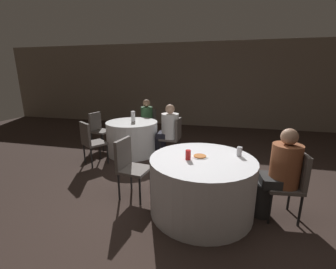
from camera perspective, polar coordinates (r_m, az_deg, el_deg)
The scene contains 17 objects.
ground_plane at distance 3.28m, azimuth 5.76°, elevation -17.61°, with size 16.00×16.00×0.00m, color #332621.
wall_back at distance 7.89m, azimuth 11.51°, elevation 12.10°, with size 16.00×0.06×2.80m.
table_near at distance 3.03m, azimuth 8.50°, elevation -12.57°, with size 1.34×1.34×0.74m.
table_far at distance 5.17m, azimuth -9.02°, elevation -0.81°, with size 1.14×1.14×0.74m.
chair_near_east at distance 3.17m, azimuth 28.82°, elevation -9.97°, with size 0.44×0.44×0.87m.
chair_near_west at distance 3.34m, azimuth -9.91°, elevation -7.04°, with size 0.45×0.45×0.87m.
chair_far_west at distance 5.73m, azimuth -17.29°, elevation 1.82°, with size 0.47×0.47×0.87m.
chair_far_southwest at distance 4.68m, azimuth -19.14°, elevation -1.20°, with size 0.55×0.55×0.87m.
chair_far_north at distance 6.00m, azimuth -5.04°, elevation 3.04°, with size 0.42×0.42×0.87m.
chair_far_east at distance 4.79m, azimuth 1.57°, elevation 0.02°, with size 0.42×0.42×0.87m.
person_floral_shirt at distance 3.09m, azimuth 26.24°, elevation -8.91°, with size 0.51×0.36×1.16m.
person_green_jacket at distance 5.84m, azimuth -5.65°, elevation 3.12°, with size 0.31×0.49×1.14m.
person_white_shirt at distance 4.81m, azimuth -0.16°, elevation 1.03°, with size 0.52×0.37×1.16m.
pizza_plate_near at distance 2.92m, azimuth 8.09°, elevation -5.50°, with size 0.21×0.21×0.02m.
soda_can_red at distance 2.80m, azimuth 5.13°, elevation -5.17°, with size 0.07×0.07×0.12m.
soda_can_silver at distance 3.05m, azimuth 17.67°, elevation -4.14°, with size 0.07×0.07×0.12m.
bottle_far at distance 5.08m, azimuth -8.86°, elevation 4.56°, with size 0.09×0.09×0.23m.
Camera 1 is at (0.35, -2.74, 1.76)m, focal length 24.00 mm.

